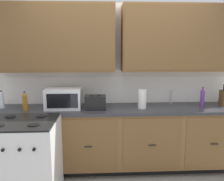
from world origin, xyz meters
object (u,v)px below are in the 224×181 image
(paper_towel_roll, at_px, (142,99))
(bottle_clear, at_px, (2,100))
(stove_range, at_px, (24,160))
(bottle_violet, at_px, (202,97))
(bottle_amber, at_px, (25,101))
(microwave, at_px, (64,98))
(toaster, at_px, (95,102))

(paper_towel_roll, height_order, bottle_clear, paper_towel_roll)
(stove_range, relative_size, bottle_clear, 3.82)
(bottle_violet, distance_m, bottle_clear, 2.81)
(bottle_amber, relative_size, bottle_clear, 1.04)
(stove_range, relative_size, paper_towel_roll, 3.65)
(stove_range, distance_m, paper_towel_roll, 1.66)
(bottle_clear, bearing_deg, microwave, -2.32)
(microwave, distance_m, paper_towel_roll, 1.08)
(bottle_amber, distance_m, bottle_clear, 0.39)
(stove_range, distance_m, bottle_amber, 0.80)
(microwave, distance_m, bottle_violet, 1.96)
(bottle_violet, bearing_deg, stove_range, -164.57)
(bottle_clear, bearing_deg, toaster, -5.84)
(toaster, xyz_separation_m, bottle_clear, (-1.29, 0.13, 0.03))
(paper_towel_roll, xyz_separation_m, bottle_clear, (-1.94, 0.11, -0.01))
(bottle_clear, bearing_deg, paper_towel_roll, -3.29)
(bottle_violet, bearing_deg, microwave, 179.68)
(paper_towel_roll, distance_m, bottle_amber, 1.58)
(paper_towel_roll, bearing_deg, toaster, -178.15)
(microwave, bearing_deg, bottle_violet, -0.32)
(stove_range, distance_m, bottle_violet, 2.48)
(microwave, relative_size, bottle_violet, 1.72)
(bottle_violet, bearing_deg, toaster, -176.74)
(microwave, height_order, bottle_clear, microwave)
(toaster, xyz_separation_m, bottle_amber, (-0.93, -0.01, 0.03))
(stove_range, xyz_separation_m, microwave, (0.37, 0.65, 0.59))
(microwave, relative_size, paper_towel_roll, 1.85)
(microwave, bearing_deg, bottle_amber, -167.77)
(paper_towel_roll, bearing_deg, stove_range, -158.32)
(paper_towel_roll, relative_size, bottle_clear, 1.05)
(bottle_amber, bearing_deg, bottle_clear, 158.50)
(microwave, xyz_separation_m, bottle_amber, (-0.49, -0.11, -0.01))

